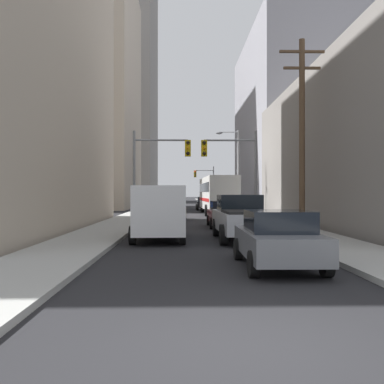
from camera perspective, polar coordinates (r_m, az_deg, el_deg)
name	(u,v)px	position (r m, az deg, el deg)	size (l,w,h in m)	color
ground_plane	(250,348)	(5.89, 7.67, -19.80)	(400.00, 400.00, 0.00)	black
sidewalk_left	(152,208)	(55.64, -5.32, -2.08)	(2.71, 160.00, 0.15)	#9E9E99
sidewalk_right	(225,208)	(55.79, 4.37, -2.07)	(2.71, 160.00, 0.15)	#9E9E99
city_bus	(217,193)	(39.78, 3.38, -0.19)	(2.81, 11.56, 3.40)	silver
pickup_truck_silver	(242,218)	(18.26, 6.63, -3.42)	(2.20, 5.45, 1.90)	#B7BABF
cargo_van_white	(160,209)	(18.20, -4.29, -2.31)	(2.16, 5.27, 2.26)	white
sedan_grey	(278,239)	(11.67, 11.27, -6.08)	(1.95, 4.22, 1.52)	slate
sedan_maroon	(225,214)	(24.91, 4.40, -2.90)	(1.95, 4.22, 1.52)	maroon
sedan_beige	(173,210)	(31.20, -2.58, -2.34)	(1.95, 4.25, 1.52)	#C6B793
sedan_blue	(176,203)	(51.31, -2.17, -1.47)	(1.95, 4.22, 1.52)	navy
sedan_black	(205,203)	(49.61, 1.68, -1.51)	(1.95, 4.20, 1.52)	black
traffic_signal_near_left	(159,161)	(27.95, -4.42, 4.11)	(3.76, 0.44, 6.00)	gray
traffic_signal_near_right	(232,161)	(28.10, 5.34, 4.07)	(3.65, 0.44, 6.00)	gray
traffic_signal_far_right	(205,180)	(65.32, 1.74, 1.66)	(3.07, 0.44, 6.00)	gray
utility_pole_right	(302,131)	(21.76, 14.37, 7.85)	(2.20, 0.28, 9.46)	brown
street_lamp_right	(235,164)	(37.84, 5.66, 3.69)	(2.01, 0.32, 7.50)	gray
building_left_mid_office	(53,94)	(61.01, -17.97, 12.30)	(21.45, 19.48, 30.17)	#B7A893
building_left_far_tower	(124,50)	(104.52, -9.03, 18.06)	(14.05, 27.23, 69.14)	gray
building_right_mid_block	(324,125)	(52.81, 17.05, 8.53)	(17.87, 23.01, 19.83)	#93939E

